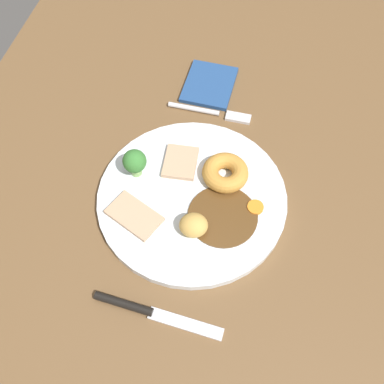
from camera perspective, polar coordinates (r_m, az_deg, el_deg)
The scene contains 12 objects.
dining_table at distance 71.68cm, azimuth -1.38°, elevation -0.71°, with size 120.00×84.00×3.60cm, color brown.
dinner_plate at distance 68.72cm, azimuth -0.00°, elevation -0.74°, with size 29.96×29.96×1.40cm, color white.
gravy_pool at distance 66.29cm, azimuth 4.06°, elevation -3.16°, with size 10.76×10.76×0.30cm, color #563819.
meat_slice_main at distance 71.18cm, azimuth -1.52°, elevation 3.95°, with size 6.41×5.29×0.80cm, color tan.
meat_slice_under at distance 66.45cm, azimuth -7.62°, elevation -3.09°, with size 8.15×4.80×0.80cm, color tan.
yorkshire_pudding at distance 69.05cm, azimuth 4.40°, elevation 2.56°, with size 7.43×7.43×2.65cm, color #C68938.
roast_potato_left at distance 63.69cm, azimuth 0.21°, elevation -4.39°, with size 4.28×3.87×3.31cm, color tan.
carrot_coin_front at distance 67.44cm, azimuth 8.34°, elevation -2.01°, with size 2.55×2.55×0.52cm, color orange.
broccoli_floret at distance 68.56cm, azimuth -7.56°, elevation 3.94°, with size 3.80×3.80×5.14cm.
fork at distance 79.94cm, azimuth 2.65°, elevation 10.43°, with size 2.16×15.29×0.90cm.
knife at distance 62.01cm, azimuth -6.05°, elevation -15.32°, with size 3.05×18.56×1.20cm.
folded_napkin at distance 84.78cm, azimuth 2.12°, elevation 13.98°, with size 11.00×9.00×0.80cm, color navy.
Camera 1 is at (35.62, 9.34, 63.30)cm, focal length 40.51 mm.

